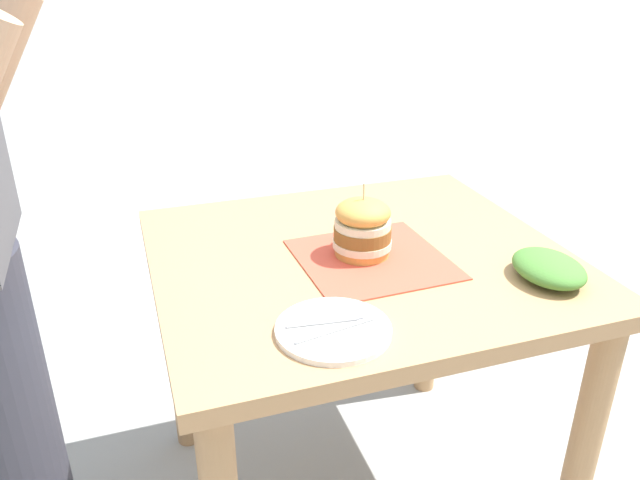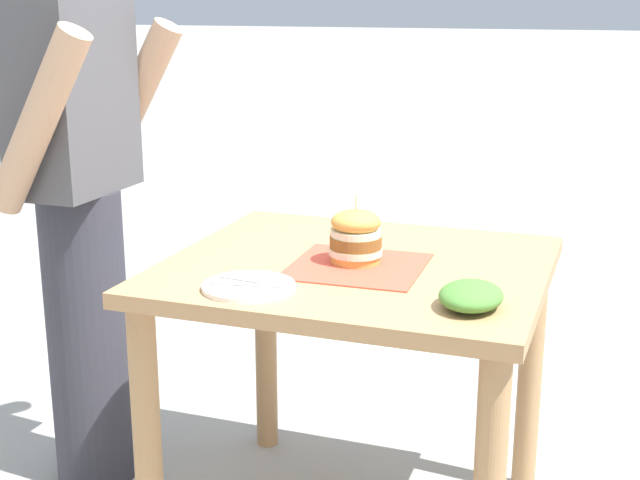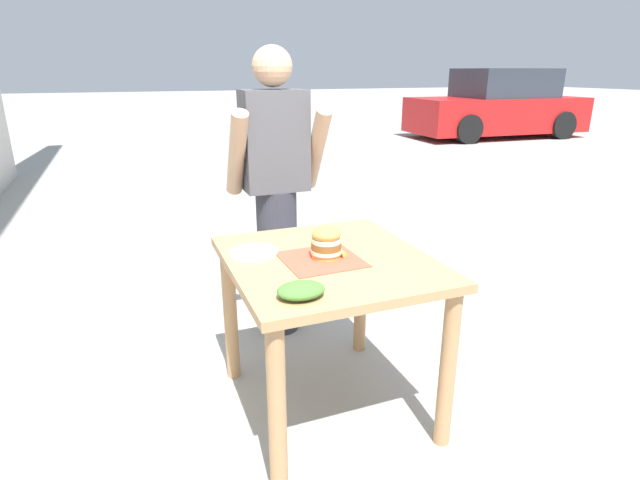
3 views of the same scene
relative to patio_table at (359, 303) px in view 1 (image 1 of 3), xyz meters
The scene contains 6 objects.
patio_table is the anchor object (origin of this frame).
serving_paper 0.15m from the patio_table, 160.73° to the right, with size 0.33×0.33×0.00m, color #D64C38.
sandwich 0.21m from the patio_table, behind, with size 0.14×0.14×0.17m.
pickle_spear 0.16m from the patio_table, ahead, with size 0.02×0.02×0.08m, color #8EA83D.
side_plate_with_forks 0.37m from the patio_table, 149.57° to the left, with size 0.22×0.22×0.02m.
side_salad 0.45m from the patio_table, 125.99° to the right, with size 0.18×0.14×0.06m, color #477F33.
Camera 1 is at (-1.22, 0.51, 1.43)m, focal length 35.00 mm.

